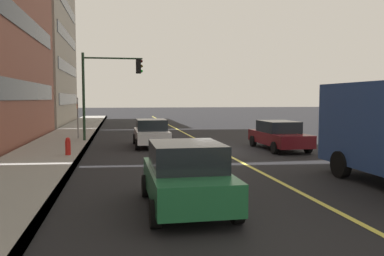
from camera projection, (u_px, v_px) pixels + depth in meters
The scene contains 11 objects.
ground at pixel (217, 150), 20.59m from camera, with size 200.00×200.00×0.00m, color black.
sidewalk_slab at pixel (48, 153), 19.05m from camera, with size 80.00×3.40×0.15m, color gray.
curb_edge at pixel (83, 152), 19.35m from camera, with size 80.00×0.16×0.15m, color slate.
lane_stripe_center at pixel (217, 150), 20.59m from camera, with size 80.00×0.16×0.01m, color #D8CC4C.
building_glass_right at pixel (4, 36), 41.14m from camera, with size 17.65×12.82×18.34m.
car_white at pixel (151, 133), 22.00m from camera, with size 4.24×1.90×1.52m.
car_maroon at pixel (279, 135), 20.73m from camera, with size 4.72×1.94×1.49m.
car_green at pixel (186, 175), 9.55m from camera, with size 4.04×1.97×1.61m.
traffic_light_mast at pixel (107, 81), 23.98m from camera, with size 0.28×3.64×5.40m.
street_sign_post at pixel (78, 115), 25.15m from camera, with size 0.60×0.08×2.72m.
fire_hydrant at pixel (68, 148), 17.70m from camera, with size 0.24×0.24×0.94m.
Camera 1 is at (-19.86, 5.04, 2.66)m, focal length 37.08 mm.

